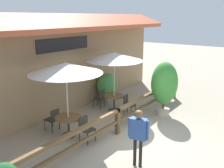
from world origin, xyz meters
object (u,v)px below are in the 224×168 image
(patio_umbrella_middle, at_px, (114,57))
(chair_middle_wallside, at_px, (100,98))
(dining_table_middle, at_px, (114,98))
(patio_umbrella_near, at_px, (66,68))
(chair_near_wallside, at_px, (53,118))
(chair_middle_streetside, at_px, (128,104))
(potted_plant_corner_fern, at_px, (107,86))
(chair_near_streetside, at_px, (86,128))
(pedestrian, at_px, (138,131))
(potted_plant_tall_tropical, at_px, (164,84))
(dining_table_near, at_px, (68,121))

(patio_umbrella_middle, relative_size, chair_middle_wallside, 3.10)
(dining_table_middle, bearing_deg, patio_umbrella_near, -177.28)
(chair_near_wallside, bearing_deg, chair_middle_wallside, -179.76)
(chair_middle_streetside, relative_size, potted_plant_corner_fern, 0.61)
(patio_umbrella_middle, distance_m, dining_table_middle, 1.88)
(patio_umbrella_middle, height_order, chair_middle_wallside, patio_umbrella_middle)
(dining_table_middle, height_order, potted_plant_corner_fern, potted_plant_corner_fern)
(chair_near_streetside, bearing_deg, pedestrian, -92.41)
(chair_near_wallside, relative_size, chair_middle_streetside, 1.00)
(patio_umbrella_middle, relative_size, potted_plant_corner_fern, 1.88)
(potted_plant_tall_tropical, distance_m, pedestrian, 4.08)
(dining_table_near, bearing_deg, chair_near_wallside, 94.19)
(potted_plant_corner_fern, height_order, pedestrian, pedestrian)
(chair_near_wallside, bearing_deg, dining_table_near, 91.66)
(potted_plant_tall_tropical, relative_size, pedestrian, 1.38)
(patio_umbrella_near, distance_m, pedestrian, 3.22)
(patio_umbrella_near, bearing_deg, potted_plant_tall_tropical, -26.01)
(dining_table_middle, height_order, potted_plant_tall_tropical, potted_plant_tall_tropical)
(chair_near_wallside, distance_m, chair_middle_wallside, 2.92)
(dining_table_middle, relative_size, potted_plant_corner_fern, 0.65)
(chair_near_streetside, relative_size, patio_umbrella_middle, 0.32)
(chair_middle_streetside, height_order, pedestrian, pedestrian)
(chair_near_streetside, xyz_separation_m, pedestrian, (-0.24, -2.16, 0.59))
(chair_middle_wallside, height_order, potted_plant_tall_tropical, potted_plant_tall_tropical)
(patio_umbrella_middle, height_order, potted_plant_tall_tropical, patio_umbrella_middle)
(dining_table_middle, bearing_deg, dining_table_near, -177.28)
(chair_middle_streetside, bearing_deg, potted_plant_tall_tropical, -61.03)
(dining_table_middle, xyz_separation_m, potted_plant_tall_tropical, (0.85, -1.98, 0.79))
(dining_table_middle, xyz_separation_m, potted_plant_corner_fern, (0.88, 1.06, 0.20))
(dining_table_near, height_order, potted_plant_tall_tropical, potted_plant_tall_tropical)
(chair_near_streetside, xyz_separation_m, chair_middle_wallside, (2.78, 1.64, 0.00))
(dining_table_near, relative_size, dining_table_middle, 1.00)
(chair_near_wallside, height_order, patio_umbrella_middle, patio_umbrella_middle)
(patio_umbrella_middle, bearing_deg, chair_near_wallside, 168.44)
(dining_table_middle, xyz_separation_m, chair_middle_streetside, (-0.00, -0.75, -0.09))
(patio_umbrella_middle, bearing_deg, potted_plant_tall_tropical, -66.86)
(chair_near_wallside, relative_size, chair_middle_wallside, 1.00)
(chair_middle_wallside, distance_m, potted_plant_tall_tropical, 3.01)
(dining_table_near, distance_m, chair_middle_wallside, 3.00)
(dining_table_near, relative_size, chair_near_wallside, 1.07)
(chair_middle_streetside, height_order, chair_middle_wallside, same)
(patio_umbrella_near, height_order, dining_table_near, patio_umbrella_near)
(pedestrian, bearing_deg, potted_plant_corner_fern, 124.18)
(pedestrian, bearing_deg, patio_umbrella_near, 165.09)
(chair_near_wallside, bearing_deg, chair_middle_streetside, 152.94)
(chair_middle_streetside, xyz_separation_m, pedestrian, (-3.08, -2.30, 0.59))
(chair_middle_streetside, bearing_deg, patio_umbrella_near, 162.56)
(potted_plant_corner_fern, relative_size, pedestrian, 0.84)
(dining_table_near, height_order, chair_middle_streetside, chair_middle_streetside)
(patio_umbrella_near, relative_size, potted_plant_tall_tropical, 1.15)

